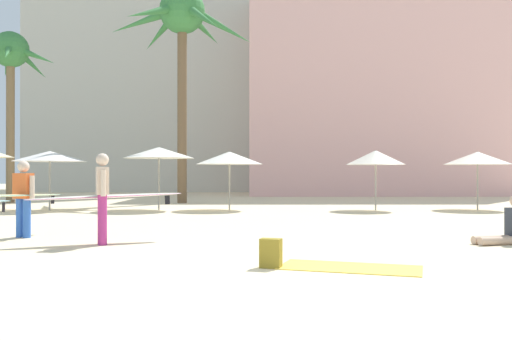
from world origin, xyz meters
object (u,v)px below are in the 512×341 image
at_px(cafe_umbrella_2, 477,158).
at_px(person_near_left, 104,195).
at_px(palm_tree_left, 182,25).
at_px(cafe_umbrella_7, 159,153).
at_px(beach_towel, 350,267).
at_px(person_mid_left, 508,227).
at_px(cafe_umbrella_0, 376,158).
at_px(cafe_umbrella_3, 50,156).
at_px(backpack, 271,254).
at_px(cafe_umbrella_1, 229,158).
at_px(person_mid_right, 21,196).
at_px(palm_tree_far_left, 10,62).

height_order(cafe_umbrella_2, person_near_left, cafe_umbrella_2).
xyz_separation_m(palm_tree_left, cafe_umbrella_7, (-0.23, -4.61, -5.92)).
distance_m(beach_towel, person_mid_left, 4.37).
relative_size(cafe_umbrella_0, person_mid_left, 2.06).
height_order(cafe_umbrella_7, beach_towel, cafe_umbrella_7).
xyz_separation_m(palm_tree_left, person_near_left, (0.36, -14.05, -7.08)).
relative_size(cafe_umbrella_3, cafe_umbrella_7, 1.00).
height_order(cafe_umbrella_3, cafe_umbrella_7, cafe_umbrella_7).
bearing_deg(backpack, palm_tree_left, 29.47).
xyz_separation_m(cafe_umbrella_1, cafe_umbrella_3, (-6.49, -0.27, 0.05)).
distance_m(palm_tree_left, person_mid_right, 15.05).
distance_m(cafe_umbrella_7, beach_towel, 13.23).
height_order(cafe_umbrella_2, person_mid_left, cafe_umbrella_2).
xyz_separation_m(cafe_umbrella_2, cafe_umbrella_3, (-15.62, -0.30, 0.06)).
bearing_deg(cafe_umbrella_0, person_mid_right, -137.95).
bearing_deg(backpack, cafe_umbrella_0, -1.61).
relative_size(cafe_umbrella_3, backpack, 6.16).
height_order(palm_tree_left, person_mid_left, palm_tree_left).
distance_m(cafe_umbrella_3, person_mid_left, 15.48).
bearing_deg(person_mid_right, cafe_umbrella_3, -137.21).
bearing_deg(palm_tree_far_left, cafe_umbrella_2, -13.89).
xyz_separation_m(cafe_umbrella_3, backpack, (7.61, -11.92, -1.76)).
distance_m(palm_tree_left, backpack, 18.78).
xyz_separation_m(palm_tree_left, cafe_umbrella_0, (7.66, -4.80, -6.10)).
bearing_deg(cafe_umbrella_1, cafe_umbrella_2, 0.15).
bearing_deg(cafe_umbrella_1, person_mid_left, -59.10).
distance_m(backpack, person_mid_right, 6.24).
relative_size(cafe_umbrella_7, beach_towel, 1.30).
relative_size(palm_tree_far_left, palm_tree_left, 0.80).
relative_size(cafe_umbrella_7, person_near_left, 0.88).
distance_m(cafe_umbrella_0, cafe_umbrella_1, 5.32).
xyz_separation_m(palm_tree_left, backpack, (3.47, -16.72, -7.81)).
distance_m(cafe_umbrella_3, cafe_umbrella_7, 3.92).
bearing_deg(palm_tree_left, beach_towel, -74.63).
bearing_deg(cafe_umbrella_0, beach_towel, -104.35).
relative_size(beach_towel, person_mid_left, 1.88).
distance_m(palm_tree_left, cafe_umbrella_7, 7.50).
xyz_separation_m(palm_tree_left, beach_towel, (4.61, -16.75, -8.00)).
relative_size(palm_tree_left, cafe_umbrella_3, 3.74).
bearing_deg(palm_tree_left, cafe_umbrella_1, -62.61).
relative_size(palm_tree_far_left, cafe_umbrella_1, 3.17).
xyz_separation_m(cafe_umbrella_0, cafe_umbrella_1, (-5.31, 0.27, -0.01)).
distance_m(cafe_umbrella_2, beach_towel, 14.17).
relative_size(cafe_umbrella_2, backpack, 5.74).
distance_m(cafe_umbrella_0, cafe_umbrella_7, 7.89).
bearing_deg(beach_towel, cafe_umbrella_1, 100.47).
height_order(cafe_umbrella_1, person_mid_left, cafe_umbrella_1).
xyz_separation_m(palm_tree_far_left, cafe_umbrella_7, (7.60, -4.87, -4.30)).
relative_size(cafe_umbrella_3, person_mid_left, 2.45).
relative_size(person_mid_left, person_mid_right, 0.39).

